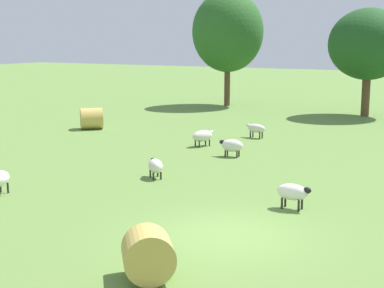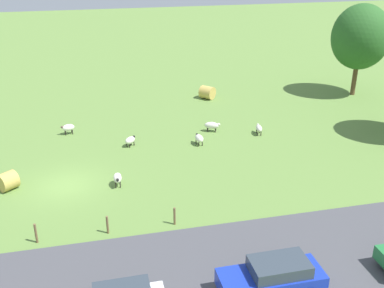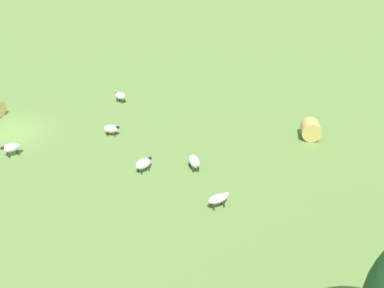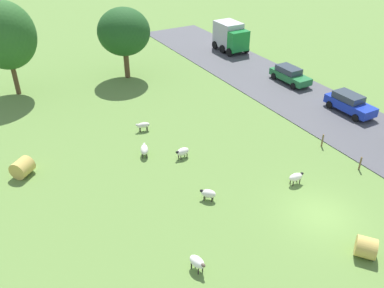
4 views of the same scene
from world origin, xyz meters
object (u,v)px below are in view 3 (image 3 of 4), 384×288
object	(u,v)px
hay_bale_1	(311,129)
sheep_2	(111,129)
sheep_3	(143,164)
sheep_0	(194,161)
sheep_5	(11,148)
sheep_1	(218,199)
sheep_4	(120,96)

from	to	relation	value
hay_bale_1	sheep_2	bearing A→B (deg)	-41.59
sheep_3	hay_bale_1	world-z (taller)	hay_bale_1
sheep_0	hay_bale_1	bearing A→B (deg)	167.45
sheep_5	sheep_0	bearing A→B (deg)	131.86
sheep_1	sheep_2	xyz separation A→B (m)	(-0.03, -10.01, -0.03)
sheep_4	hay_bale_1	world-z (taller)	hay_bale_1
sheep_2	sheep_4	bearing A→B (deg)	-127.28
hay_bale_1	sheep_5	bearing A→B (deg)	-32.73
sheep_2	sheep_0	bearing A→B (deg)	101.74
sheep_0	sheep_2	size ratio (longest dim) A/B	1.29
sheep_0	sheep_1	world-z (taller)	sheep_0
sheep_1	sheep_2	world-z (taller)	same
hay_bale_1	sheep_1	bearing A→B (deg)	9.65
sheep_1	sheep_4	distance (m)	14.87
sheep_0	sheep_2	xyz separation A→B (m)	(1.37, -6.60, -0.04)
sheep_0	sheep_2	bearing A→B (deg)	-78.26
sheep_4	sheep_5	world-z (taller)	sheep_4
sheep_3	sheep_5	size ratio (longest dim) A/B	1.01
sheep_2	sheep_4	size ratio (longest dim) A/B	0.92
sheep_2	sheep_3	world-z (taller)	sheep_3
hay_bale_1	sheep_4	bearing A→B (deg)	-64.73
sheep_2	hay_bale_1	bearing A→B (deg)	138.41
sheep_3	sheep_4	xyz separation A→B (m)	(-4.29, -9.45, 0.05)
sheep_1	hay_bale_1	distance (m)	9.63
sheep_3	sheep_4	world-z (taller)	sheep_4
sheep_2	sheep_5	world-z (taller)	sheep_5
sheep_0	hay_bale_1	world-z (taller)	hay_bale_1
sheep_1	sheep_4	world-z (taller)	sheep_4
sheep_3	sheep_5	distance (m)	8.07
sheep_1	sheep_3	bearing A→B (deg)	-80.16
sheep_3	sheep_4	size ratio (longest dim) A/B	1.02
sheep_0	sheep_4	size ratio (longest dim) A/B	1.19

